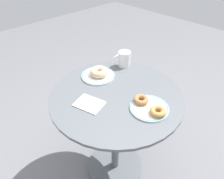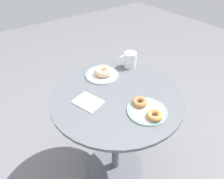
{
  "view_description": "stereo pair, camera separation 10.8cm",
  "coord_description": "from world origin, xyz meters",
  "px_view_note": "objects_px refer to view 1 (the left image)",
  "views": [
    {
      "loc": [
        0.62,
        -0.64,
        1.46
      ],
      "look_at": [
        -0.01,
        -0.03,
        0.78
      ],
      "focal_mm": 32.32,
      "sensor_mm": 36.0,
      "label": 1
    },
    {
      "loc": [
        0.69,
        -0.56,
        1.46
      ],
      "look_at": [
        -0.01,
        -0.03,
        0.78
      ],
      "focal_mm": 32.32,
      "sensor_mm": 36.0,
      "label": 2
    }
  ],
  "objects_px": {
    "donut_cinnamon": "(141,100)",
    "coffee_mug": "(124,59)",
    "plate_right": "(149,108)",
    "paper_napkin": "(89,104)",
    "donut_glazed": "(99,72)",
    "plate_left": "(98,76)",
    "cafe_table": "(116,123)",
    "donut_old_fashioned": "(158,111)"
  },
  "relations": [
    {
      "from": "coffee_mug",
      "to": "donut_glazed",
      "type": "bearing_deg",
      "value": -94.82
    },
    {
      "from": "donut_old_fashioned",
      "to": "donut_cinnamon",
      "type": "xyz_separation_m",
      "value": [
        -0.11,
        0.01,
        0.0
      ]
    },
    {
      "from": "cafe_table",
      "to": "coffee_mug",
      "type": "distance_m",
      "value": 0.43
    },
    {
      "from": "donut_old_fashioned",
      "to": "paper_napkin",
      "type": "height_order",
      "value": "donut_old_fashioned"
    },
    {
      "from": "plate_right",
      "to": "coffee_mug",
      "type": "relative_size",
      "value": 1.6
    },
    {
      "from": "donut_glazed",
      "to": "coffee_mug",
      "type": "xyz_separation_m",
      "value": [
        0.02,
        0.21,
        0.02
      ]
    },
    {
      "from": "plate_left",
      "to": "donut_old_fashioned",
      "type": "distance_m",
      "value": 0.47
    },
    {
      "from": "plate_left",
      "to": "donut_glazed",
      "type": "height_order",
      "value": "donut_glazed"
    },
    {
      "from": "donut_glazed",
      "to": "cafe_table",
      "type": "bearing_deg",
      "value": -13.71
    },
    {
      "from": "cafe_table",
      "to": "plate_left",
      "type": "height_order",
      "value": "plate_left"
    },
    {
      "from": "paper_napkin",
      "to": "donut_old_fashioned",
      "type": "bearing_deg",
      "value": 32.59
    },
    {
      "from": "plate_right",
      "to": "donut_cinnamon",
      "type": "height_order",
      "value": "donut_cinnamon"
    },
    {
      "from": "donut_glazed",
      "to": "donut_old_fashioned",
      "type": "bearing_deg",
      "value": -2.88
    },
    {
      "from": "cafe_table",
      "to": "donut_glazed",
      "type": "distance_m",
      "value": 0.35
    },
    {
      "from": "donut_glazed",
      "to": "donut_old_fashioned",
      "type": "relative_size",
      "value": 1.42
    },
    {
      "from": "donut_old_fashioned",
      "to": "donut_glazed",
      "type": "bearing_deg",
      "value": 177.12
    },
    {
      "from": "plate_right",
      "to": "paper_napkin",
      "type": "bearing_deg",
      "value": -140.63
    },
    {
      "from": "donut_cinnamon",
      "to": "coffee_mug",
      "type": "relative_size",
      "value": 0.65
    },
    {
      "from": "donut_old_fashioned",
      "to": "coffee_mug",
      "type": "height_order",
      "value": "coffee_mug"
    },
    {
      "from": "paper_napkin",
      "to": "coffee_mug",
      "type": "height_order",
      "value": "coffee_mug"
    },
    {
      "from": "cafe_table",
      "to": "donut_cinnamon",
      "type": "relative_size",
      "value": 9.3
    },
    {
      "from": "paper_napkin",
      "to": "plate_right",
      "type": "bearing_deg",
      "value": 39.37
    },
    {
      "from": "plate_left",
      "to": "donut_old_fashioned",
      "type": "xyz_separation_m",
      "value": [
        0.47,
        -0.02,
        0.02
      ]
    },
    {
      "from": "donut_glazed",
      "to": "paper_napkin",
      "type": "relative_size",
      "value": 0.79
    },
    {
      "from": "coffee_mug",
      "to": "plate_right",
      "type": "bearing_deg",
      "value": -29.68
    },
    {
      "from": "cafe_table",
      "to": "plate_left",
      "type": "xyz_separation_m",
      "value": [
        -0.21,
        0.04,
        0.25
      ]
    },
    {
      "from": "donut_old_fashioned",
      "to": "donut_cinnamon",
      "type": "height_order",
      "value": "same"
    },
    {
      "from": "plate_left",
      "to": "donut_cinnamon",
      "type": "bearing_deg",
      "value": -1.01
    },
    {
      "from": "donut_old_fashioned",
      "to": "paper_napkin",
      "type": "bearing_deg",
      "value": -147.41
    },
    {
      "from": "donut_glazed",
      "to": "donut_cinnamon",
      "type": "bearing_deg",
      "value": -2.14
    },
    {
      "from": "donut_old_fashioned",
      "to": "donut_cinnamon",
      "type": "bearing_deg",
      "value": 174.82
    },
    {
      "from": "donut_cinnamon",
      "to": "paper_napkin",
      "type": "height_order",
      "value": "donut_cinnamon"
    },
    {
      "from": "donut_cinnamon",
      "to": "plate_right",
      "type": "bearing_deg",
      "value": -2.37
    },
    {
      "from": "plate_right",
      "to": "donut_old_fashioned",
      "type": "height_order",
      "value": "donut_old_fashioned"
    },
    {
      "from": "paper_napkin",
      "to": "coffee_mug",
      "type": "distance_m",
      "value": 0.45
    },
    {
      "from": "cafe_table",
      "to": "donut_glazed",
      "type": "relative_size",
      "value": 6.54
    },
    {
      "from": "plate_left",
      "to": "donut_glazed",
      "type": "bearing_deg",
      "value": 55.62
    },
    {
      "from": "plate_left",
      "to": "paper_napkin",
      "type": "xyz_separation_m",
      "value": [
        0.17,
        -0.21,
        -0.0
      ]
    },
    {
      "from": "plate_left",
      "to": "coffee_mug",
      "type": "bearing_deg",
      "value": 84.1
    },
    {
      "from": "donut_glazed",
      "to": "coffee_mug",
      "type": "relative_size",
      "value": 0.92
    },
    {
      "from": "plate_left",
      "to": "coffee_mug",
      "type": "xyz_separation_m",
      "value": [
        0.02,
        0.21,
        0.05
      ]
    },
    {
      "from": "plate_right",
      "to": "coffee_mug",
      "type": "bearing_deg",
      "value": 150.32
    }
  ]
}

